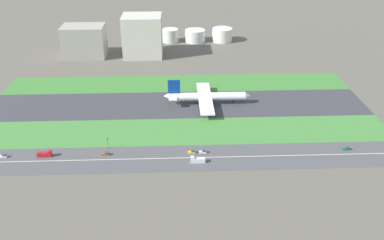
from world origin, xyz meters
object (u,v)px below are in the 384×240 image
Objects in this scene: car_2 at (3,156)px; truck_1 at (45,154)px; car_1 at (203,152)px; hangar_building at (143,36)px; airliner at (205,97)px; car_4 at (192,152)px; fuel_tank_east at (222,35)px; traffic_light at (108,142)px; fuel_tank_centre at (195,36)px; car_3 at (346,149)px; terminal_building at (84,41)px; truck_0 at (197,160)px; car_0 at (106,154)px; fuel_tank_west at (170,35)px.

truck_1 reaches higher than car_2.
car_1 is at bearing 0.00° from car_2.
hangar_building is at bearing 68.62° from car_2.
airliner reaches higher than car_4.
fuel_tank_east is (29.56, 159.00, 0.89)m from airliner.
fuel_tank_east reaches higher than car_2.
fuel_tank_centre is (63.97, 219.01, 2.13)m from traffic_light.
airliner is at bearing -89.95° from fuel_tank_centre.
car_4 is at bearing 180.00° from car_3.
car_3 is 0.20× the size of fuel_tank_centre.
car_1 is 0.11× the size of terminal_building.
truck_0 is (2.74, -10.00, 0.75)m from car_4.
car_4 is 87.52m from truck_1.
hangar_building is (46.82, 182.00, 18.20)m from truck_1.
car_3 is 87.81m from car_1.
traffic_light is (60.68, 7.99, 3.37)m from car_2.
fuel_tank_centre is (12.70, 227.00, 5.50)m from car_4.
airliner is at bearing 46.57° from car_0.
car_0 is 146.01m from car_3.
terminal_building is at bearing 104.18° from car_0.
car_3 is 92.28m from truck_0.
fuel_tank_east reaches higher than car_1.
fuel_tank_east is (139.93, 45.00, -8.09)m from terminal_building.
truck_0 reaches higher than car_4.
truck_1 is 261.61m from fuel_tank_east.
fuel_tank_centre is at bearing 88.48° from car_1.
fuel_tank_west is at bearing 99.68° from airliner.
car_0 is 1.00× the size of car_2.
car_1 is 0.26× the size of fuel_tank_west.
fuel_tank_east is (29.71, 0.00, 0.70)m from fuel_tank_centre.
airliner is 161.30m from fuel_tank_west.
truck_1 is (-87.52, -0.00, 0.75)m from car_4.
terminal_building reaches higher than truck_1.
hangar_building reaches higher than car_3.
airliner is 161.73m from fuel_tank_east.
car_4 is at bearing 0.00° from car_2.
car_3 is at bearing 0.00° from car_0.
airliner is 1.64× the size of hangar_building.
car_4 is 0.20× the size of fuel_tank_centre.
car_3 is (206.43, 0.00, 0.00)m from car_2.
airliner is 1.62× the size of terminal_building.
car_0 is 1.00× the size of car_1.
fuel_tank_west reaches higher than fuel_tank_centre.
truck_0 is at bearing -62.43° from terminal_building.
airliner reaches higher than truck_0.
car_4 and car_2 have the same top height.
fuel_tank_west is (97.69, 227.00, 6.08)m from car_2.
airliner is 142.22m from car_2.
terminal_building is at bearing -62.43° from truck_0.
fuel_tank_centre is (110.22, 45.00, -8.79)m from terminal_building.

